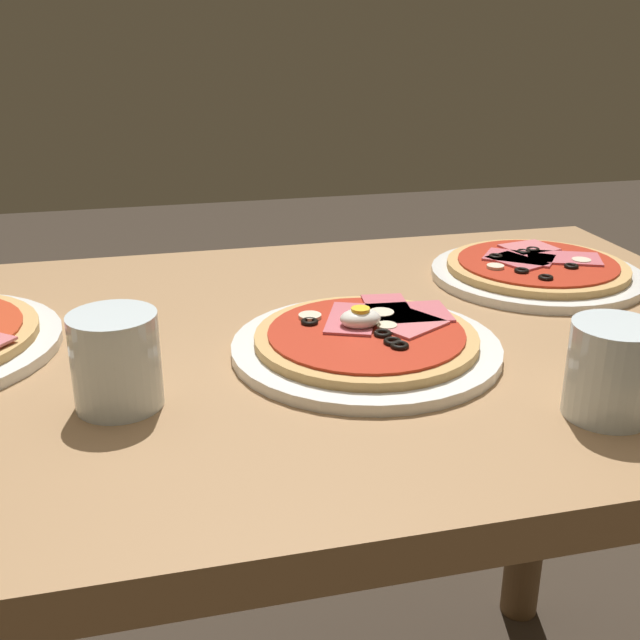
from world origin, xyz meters
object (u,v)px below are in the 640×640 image
(pizza_foreground, at_px, (367,342))
(water_glass_near, at_px, (610,376))
(dining_table, at_px, (260,441))
(water_glass_far, at_px, (117,366))
(pizza_across_right, at_px, (536,270))

(pizza_foreground, relative_size, water_glass_near, 3.28)
(dining_table, height_order, water_glass_far, water_glass_far)
(pizza_across_right, bearing_deg, dining_table, -162.87)
(pizza_across_right, height_order, water_glass_far, water_glass_far)
(pizza_foreground, distance_m, water_glass_far, 0.26)
(pizza_across_right, bearing_deg, water_glass_near, -109.27)
(dining_table, bearing_deg, pizza_across_right, 17.13)
(dining_table, bearing_deg, water_glass_near, -41.11)
(dining_table, xyz_separation_m, pizza_across_right, (0.40, 0.12, 0.14))
(pizza_foreground, relative_size, water_glass_far, 3.20)
(pizza_foreground, distance_m, pizza_across_right, 0.35)
(dining_table, xyz_separation_m, water_glass_near, (0.28, -0.24, 0.16))
(pizza_across_right, xyz_separation_m, water_glass_far, (-0.55, -0.24, 0.03))
(pizza_across_right, distance_m, water_glass_near, 0.39)
(dining_table, xyz_separation_m, water_glass_far, (-0.15, -0.12, 0.17))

